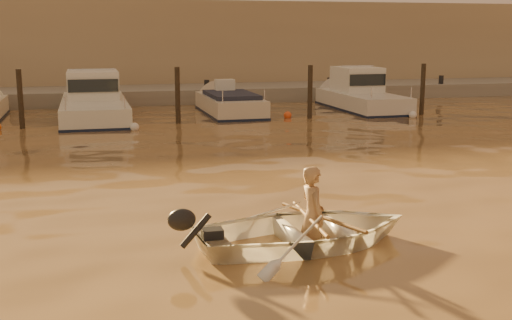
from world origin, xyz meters
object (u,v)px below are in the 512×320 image
object	(u,v)px
moored_boat_3	(230,108)
waterfront_building	(147,47)
moored_boat_2	(94,102)
moored_boat_4	(362,95)
dinghy	(306,231)
person	(313,215)

from	to	relation	value
moored_boat_3	waterfront_building	size ratio (longest dim) A/B	0.12
moored_boat_2	moored_boat_3	xyz separation A→B (m)	(5.28, 0.00, -0.40)
waterfront_building	moored_boat_4	bearing A→B (deg)	-54.30
moored_boat_2	moored_boat_3	world-z (taller)	moored_boat_2
moored_boat_3	dinghy	bearing A→B (deg)	-98.42
moored_boat_2	waterfront_building	size ratio (longest dim) A/B	0.17
moored_boat_2	moored_boat_4	xyz separation A→B (m)	(10.99, 0.00, 0.00)
person	waterfront_building	world-z (taller)	waterfront_building
person	moored_boat_4	xyz separation A→B (m)	(8.01, 16.16, 0.16)
person	moored_boat_3	xyz separation A→B (m)	(2.29, 16.16, -0.24)
person	moored_boat_2	size ratio (longest dim) A/B	0.19
moored_boat_2	moored_boat_3	distance (m)	5.29
waterfront_building	dinghy	bearing A→B (deg)	-90.42
moored_boat_2	moored_boat_3	size ratio (longest dim) A/B	1.38
person	waterfront_building	bearing A→B (deg)	-4.57
dinghy	moored_boat_4	size ratio (longest dim) A/B	0.52
dinghy	moored_boat_3	xyz separation A→B (m)	(2.39, 16.17, -0.01)
moored_boat_3	moored_boat_4	size ratio (longest dim) A/B	0.89
dinghy	moored_boat_4	world-z (taller)	moored_boat_4
moored_boat_2	moored_boat_3	bearing A→B (deg)	0.00
moored_boat_3	waterfront_building	bearing A→B (deg)	101.27
person	moored_boat_2	bearing A→B (deg)	6.11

